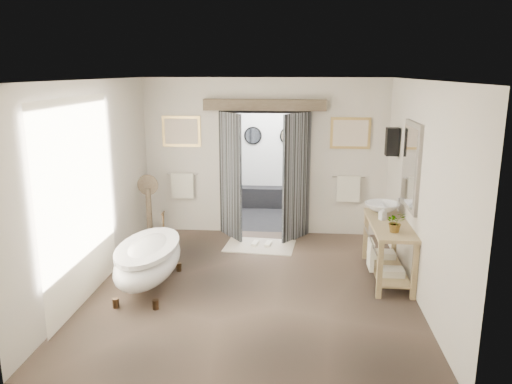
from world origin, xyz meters
TOP-DOWN VIEW (x-y plane):
  - ground_plane at (0.00, 0.00)m, footprint 5.00×5.00m
  - room_shell at (-0.04, -0.11)m, footprint 4.52×5.02m
  - shower_room at (0.00, 3.99)m, footprint 2.22×2.01m
  - back_wall_dressing at (0.00, 2.32)m, footprint 3.82×0.74m
  - clawfoot_tub at (-1.45, -0.18)m, footprint 0.81×1.81m
  - vanity at (1.95, 0.50)m, footprint 0.57×1.60m
  - pedestal_mirror at (-1.99, 1.68)m, footprint 0.37×0.24m
  - rug at (-0.03, 1.68)m, footprint 1.27×0.91m
  - slippers at (0.01, 1.72)m, footprint 0.36×0.26m
  - basin at (1.93, 0.95)m, footprint 0.68×0.68m
  - plant at (1.97, 0.07)m, footprint 0.31×0.28m
  - soap_bottle_a at (1.89, 0.65)m, footprint 0.12×0.12m
  - soap_bottle_b at (1.97, 1.09)m, footprint 0.16×0.16m

SIDE VIEW (x-z plane):
  - ground_plane at x=0.00m, z-range 0.00..0.00m
  - rug at x=-0.03m, z-range 0.00..0.01m
  - slippers at x=0.01m, z-range 0.01..0.06m
  - clawfoot_tub at x=-1.45m, z-range -0.01..0.87m
  - vanity at x=1.95m, z-range 0.08..0.93m
  - pedestal_mirror at x=-1.99m, z-range -0.09..1.17m
  - shower_room at x=0.00m, z-range -0.35..2.16m
  - soap_bottle_b at x=1.97m, z-range 0.85..1.02m
  - basin at x=1.93m, z-range 0.85..1.03m
  - soap_bottle_a at x=1.89m, z-range 0.85..1.05m
  - plant at x=1.97m, z-range 0.85..1.14m
  - back_wall_dressing at x=0.00m, z-range 0.30..2.82m
  - room_shell at x=-0.04m, z-range 0.40..3.31m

